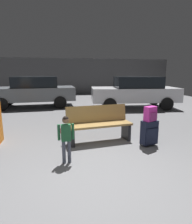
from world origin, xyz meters
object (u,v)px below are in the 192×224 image
object	(u,v)px
parked_car_near	(135,91)
child	(66,135)
suitcase	(149,133)
backpack_bright	(150,114)
bench	(99,124)
parked_car_far	(33,91)

from	to	relation	value
parked_car_near	child	bearing A→B (deg)	-124.73
suitcase	backpack_bright	xyz separation A→B (m)	(0.00, -0.00, 0.45)
bench	backpack_bright	xyz separation A→B (m)	(1.09, -0.57, 0.33)
child	parked_car_near	world-z (taller)	parked_car_near
bench	parked_car_near	size ratio (longest dim) A/B	0.38
child	parked_car_far	world-z (taller)	parked_car_far
suitcase	parked_car_near	bearing A→B (deg)	70.64
child	parked_car_near	distance (m)	6.39
bench	suitcase	distance (m)	1.23
backpack_bright	parked_car_near	bearing A→B (deg)	70.65
parked_car_far	bench	bearing A→B (deg)	-69.08
child	parked_car_far	distance (m)	6.67
child	parked_car_far	xyz separation A→B (m)	(-1.22, 6.56, 0.24)
bench	parked_car_near	world-z (taller)	parked_car_near
suitcase	parked_car_far	distance (m)	6.88
bench	suitcase	size ratio (longest dim) A/B	2.72
parked_car_far	child	bearing A→B (deg)	-79.46
suitcase	parked_car_near	xyz separation A→B (m)	(1.67, 4.77, 0.48)
suitcase	bench	bearing A→B (deg)	152.11
bench	parked_car_far	bearing A→B (deg)	110.92
parked_car_near	parked_car_far	bearing A→B (deg)	164.96
suitcase	child	size ratio (longest dim) A/B	0.66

